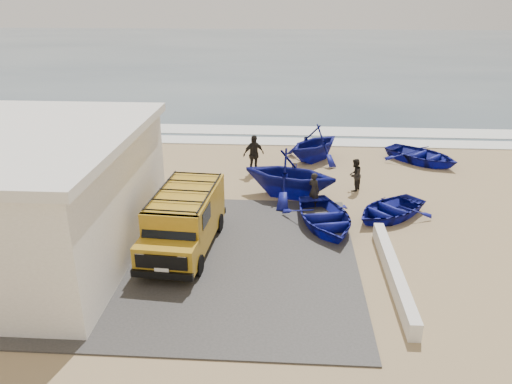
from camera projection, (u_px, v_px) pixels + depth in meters
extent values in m
plane|color=tan|center=(243.00, 232.00, 18.76)|extent=(160.00, 160.00, 0.00)
cube|color=#3E3B38|center=(179.00, 257.00, 17.02)|extent=(12.00, 10.00, 0.05)
cube|color=#385166|center=(278.00, 53.00, 70.46)|extent=(180.00, 88.00, 0.01)
cube|color=white|center=(260.00, 141.00, 29.83)|extent=(180.00, 1.60, 0.06)
cube|color=white|center=(263.00, 130.00, 32.14)|extent=(180.00, 2.20, 0.04)
cube|color=white|center=(13.00, 200.00, 16.59)|extent=(8.00, 9.00, 4.00)
cube|color=silver|center=(0.00, 137.00, 15.78)|extent=(8.40, 9.40, 0.30)
cube|color=black|center=(140.00, 170.00, 17.52)|extent=(0.08, 0.70, 0.90)
cube|color=silver|center=(393.00, 273.00, 15.59)|extent=(0.35, 6.00, 0.55)
cube|color=#BC8C1C|center=(187.00, 214.00, 17.50)|extent=(2.21, 4.06, 1.66)
cube|color=#BC8C1C|center=(166.00, 257.00, 15.43)|extent=(1.97, 1.05, 0.90)
cube|color=black|center=(169.00, 227.00, 15.56)|extent=(1.78, 0.47, 0.72)
cube|color=black|center=(161.00, 262.00, 14.96)|extent=(1.62, 0.21, 0.45)
cube|color=black|center=(162.00, 275.00, 15.10)|extent=(1.95, 0.29, 0.22)
cube|color=black|center=(185.00, 190.00, 17.11)|extent=(2.09, 3.75, 0.06)
cylinder|color=black|center=(144.00, 261.00, 16.09)|extent=(0.28, 0.72, 0.70)
cylinder|color=black|center=(173.00, 220.00, 18.94)|extent=(0.28, 0.72, 0.70)
cylinder|color=black|center=(198.00, 265.00, 15.85)|extent=(0.28, 0.72, 0.70)
cylinder|color=black|center=(219.00, 223.00, 18.71)|extent=(0.28, 0.72, 0.70)
imported|color=navy|center=(325.00, 217.00, 19.05)|extent=(3.62, 4.44, 0.81)
imported|color=navy|center=(389.00, 209.00, 19.84)|extent=(4.21, 4.13, 0.71)
imported|color=navy|center=(290.00, 174.00, 21.59)|extent=(4.96, 4.60, 2.15)
imported|color=navy|center=(315.00, 143.00, 26.24)|extent=(4.75, 4.81, 1.92)
imported|color=navy|center=(422.00, 155.00, 26.10)|extent=(4.76, 4.74, 0.81)
imported|color=black|center=(314.00, 190.00, 20.68)|extent=(0.65, 0.64, 1.51)
imported|color=black|center=(355.00, 175.00, 22.37)|extent=(0.85, 0.91, 1.49)
imported|color=black|center=(254.00, 154.00, 24.43)|extent=(1.21, 1.02, 1.94)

